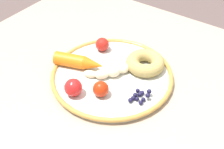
% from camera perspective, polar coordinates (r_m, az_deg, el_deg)
% --- Properties ---
extents(dining_table, '(1.05, 0.86, 0.75)m').
position_cam_1_polar(dining_table, '(0.81, 2.25, -8.24)').
color(dining_table, tan).
rests_on(dining_table, ground_plane).
extents(plate, '(0.32, 0.32, 0.02)m').
position_cam_1_polar(plate, '(0.77, -0.00, -0.16)').
color(plate, silver).
rests_on(plate, dining_table).
extents(banana, '(0.10, 0.13, 0.03)m').
position_cam_1_polar(banana, '(0.76, 0.17, 0.77)').
color(banana, '#F9E8BB').
rests_on(banana, plate).
extents(carrot_orange, '(0.14, 0.08, 0.04)m').
position_cam_1_polar(carrot_orange, '(0.78, -6.39, 2.45)').
color(carrot_orange, orange).
rests_on(carrot_orange, plate).
extents(donut, '(0.15, 0.15, 0.03)m').
position_cam_1_polar(donut, '(0.78, 6.48, 2.27)').
color(donut, tan).
rests_on(donut, plate).
extents(blueberry_pile, '(0.04, 0.05, 0.02)m').
position_cam_1_polar(blueberry_pile, '(0.70, 5.43, -4.24)').
color(blueberry_pile, '#191638').
rests_on(blueberry_pile, plate).
extents(tomato_near, '(0.04, 0.04, 0.04)m').
position_cam_1_polar(tomato_near, '(0.71, -7.55, -2.52)').
color(tomato_near, red).
rests_on(tomato_near, plate).
extents(tomato_mid, '(0.04, 0.04, 0.04)m').
position_cam_1_polar(tomato_mid, '(0.70, -2.22, -2.83)').
color(tomato_mid, red).
rests_on(tomato_mid, plate).
extents(tomato_far, '(0.04, 0.04, 0.04)m').
position_cam_1_polar(tomato_far, '(0.84, -1.91, 5.88)').
color(tomato_far, red).
rests_on(tomato_far, plate).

